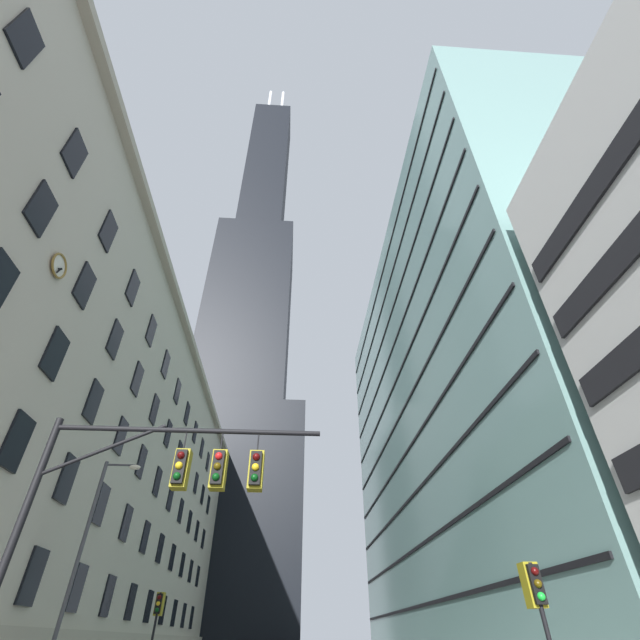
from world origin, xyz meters
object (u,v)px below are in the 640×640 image
traffic_signal_mast (165,488)px  traffic_light_far_left (158,609)px  traffic_light_near_right (536,592)px  street_lamppost (88,543)px

traffic_signal_mast → traffic_light_far_left: 16.14m
traffic_signal_mast → traffic_light_near_right: 10.11m
traffic_light_near_right → traffic_light_far_left: (-13.21, 14.82, 0.36)m
traffic_light_far_left → street_lamppost: street_lamppost is taller
traffic_light_near_right → street_lamppost: 18.43m
traffic_light_far_left → street_lamppost: size_ratio=0.42×
traffic_light_near_right → street_lamppost: bearing=148.8°
traffic_light_near_right → traffic_light_far_left: size_ratio=0.89×
traffic_light_near_right → traffic_light_far_left: traffic_light_far_left is taller
traffic_light_near_right → street_lamppost: (-15.61, 9.46, 2.54)m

